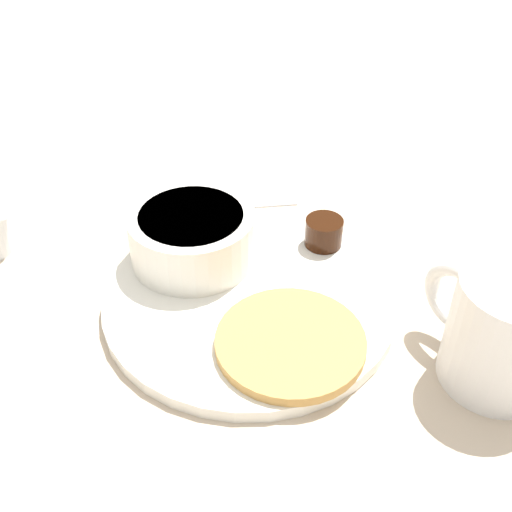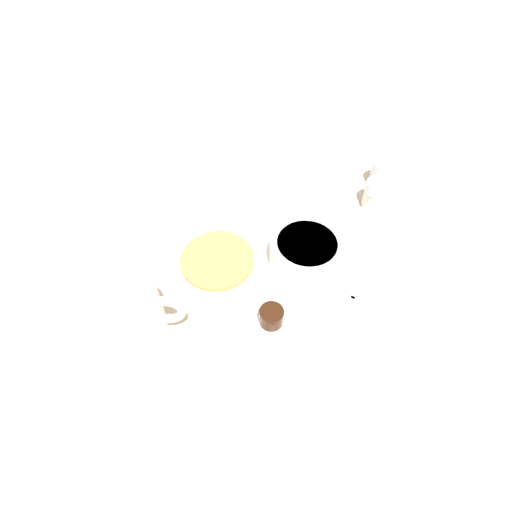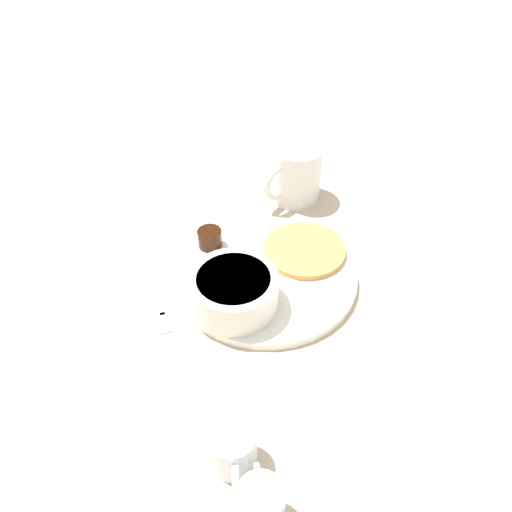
{
  "view_description": "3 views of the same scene",
  "coord_description": "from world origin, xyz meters",
  "views": [
    {
      "loc": [
        0.4,
        0.12,
        0.39
      ],
      "look_at": [
        -0.02,
        0.0,
        0.04
      ],
      "focal_mm": 45.0,
      "sensor_mm": 36.0,
      "label": 1
    },
    {
      "loc": [
        -0.31,
        0.24,
        0.53
      ],
      "look_at": [
        0.0,
        0.01,
        0.04
      ],
      "focal_mm": 28.0,
      "sensor_mm": 36.0,
      "label": 2
    },
    {
      "loc": [
        0.04,
        -0.51,
        0.5
      ],
      "look_at": [
        -0.01,
        -0.01,
        0.05
      ],
      "focal_mm": 35.0,
      "sensor_mm": 36.0,
      "label": 3
    }
  ],
  "objects": [
    {
      "name": "fork",
      "position": [
        -0.14,
        -0.07,
        0.0
      ],
      "size": [
        0.06,
        0.13,
        0.0
      ],
      "color": "silver",
      "rests_on": "ground_plane"
    },
    {
      "name": "napkin",
      "position": [
        -0.05,
        0.29,
        0.0
      ],
      "size": [
        0.14,
        0.11,
        0.0
      ],
      "color": "white",
      "rests_on": "ground_plane"
    },
    {
      "name": "coffee_mug",
      "position": [
        0.03,
        0.2,
        0.05
      ],
      "size": [
        0.1,
        0.11,
        0.1
      ],
      "color": "white",
      "rests_on": "ground_plane"
    },
    {
      "name": "creamer_pitcher_near",
      "position": [
        -0.01,
        -0.27,
        0.03
      ],
      "size": [
        0.05,
        0.07,
        0.05
      ],
      "color": "white",
      "rests_on": "ground_plane"
    },
    {
      "name": "bowl",
      "position": [
        -0.04,
        -0.06,
        0.04
      ],
      "size": [
        0.12,
        0.12,
        0.05
      ],
      "color": "white",
      "rests_on": "plate"
    },
    {
      "name": "creamer_pitcher_far",
      "position": [
        0.03,
        -0.32,
        0.03
      ],
      "size": [
        0.05,
        0.07,
        0.05
      ],
      "color": "white",
      "rests_on": "ground_plane"
    },
    {
      "name": "plate",
      "position": [
        0.0,
        0.0,
        0.01
      ],
      "size": [
        0.26,
        0.26,
        0.01
      ],
      "color": "white",
      "rests_on": "ground_plane"
    },
    {
      "name": "ground_plane",
      "position": [
        0.0,
        0.0,
        0.0
      ],
      "size": [
        4.0,
        4.0,
        0.0
      ],
      "primitive_type": "plane",
      "color": "#C6B299"
    },
    {
      "name": "butter_ramekin",
      "position": [
        -0.06,
        -0.08,
        0.03
      ],
      "size": [
        0.04,
        0.04,
        0.05
      ],
      "color": "white",
      "rests_on": "plate"
    },
    {
      "name": "pancake_stack",
      "position": [
        0.05,
        0.05,
        0.02
      ],
      "size": [
        0.12,
        0.12,
        0.01
      ],
      "color": "tan",
      "rests_on": "plate"
    },
    {
      "name": "syrup_cup",
      "position": [
        -0.09,
        0.05,
        0.03
      ],
      "size": [
        0.04,
        0.04,
        0.03
      ],
      "color": "black",
      "rests_on": "plate"
    }
  ]
}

